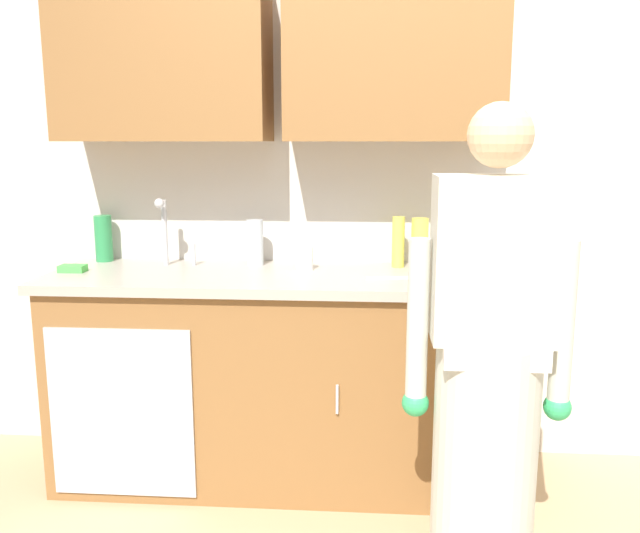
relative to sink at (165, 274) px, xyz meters
name	(u,v)px	position (x,y,z in m)	size (l,w,h in m)	color
kitchen_wall_with_uppers	(372,147)	(0.90, 0.29, 0.55)	(4.80, 0.44, 2.70)	beige
counter_cabinet	(276,380)	(0.49, -0.01, -0.48)	(1.90, 0.62, 0.90)	brown
countertop	(275,277)	(0.49, -0.01, -0.01)	(1.96, 0.66, 0.04)	#A8A093
sink	(165,274)	(0.00, 0.00, 0.00)	(0.50, 0.36, 0.35)	#B7BABF
person_at_sink	(487,395)	(1.28, -0.72, -0.23)	(0.55, 0.34, 1.62)	white
bottle_water_short	(420,243)	(1.12, 0.15, 0.13)	(0.08, 0.08, 0.23)	#D8D14C
bottle_dish_liquid	(255,243)	(0.37, 0.17, 0.12)	(0.08, 0.08, 0.21)	silver
bottle_water_tall	(398,242)	(1.02, 0.17, 0.13)	(0.06, 0.06, 0.23)	#D8D14C
bottle_soap	(104,238)	(-0.36, 0.22, 0.12)	(0.08, 0.08, 0.22)	#2D8C4C
cup_by_sink	(305,259)	(0.61, 0.06, 0.07)	(0.08, 0.08, 0.10)	white
knife_on_counter	(394,278)	(1.00, -0.08, 0.02)	(0.24, 0.02, 0.01)	silver
sponge	(73,268)	(-0.40, -0.05, 0.03)	(0.11, 0.07, 0.03)	#4CBF4C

